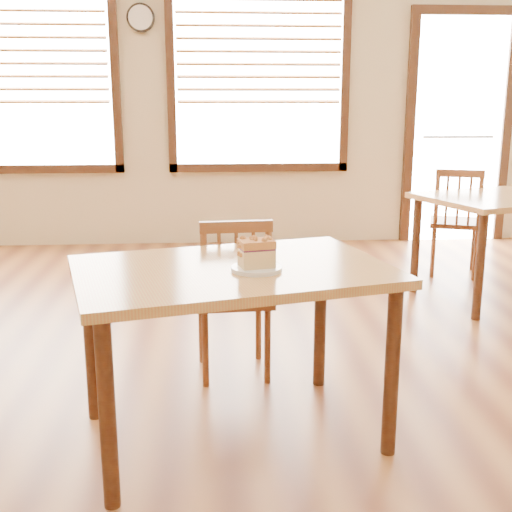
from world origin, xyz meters
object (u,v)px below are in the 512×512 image
Objects in this scene: wall_clock at (141,18)px; cafe_table_main at (233,289)px; cafe_table_second at (511,208)px; cafe_chair_second at (456,221)px; plate at (257,269)px; cake_slice at (256,252)px; cafe_chair_main at (234,296)px.

wall_clock is 4.16m from cafe_table_main.
cafe_table_main is 0.99× the size of cafe_table_second.
cafe_table_second is (2.77, -1.94, -1.49)m from wall_clock.
cafe_chair_second is 4.39× the size of plate.
cafe_chair_second is at bearing 37.94° from cafe_table_main.
cafe_chair_second is at bearing 54.52° from plate.
cafe_table_main is at bearing 131.44° from cake_slice.
wall_clock is 3.39m from cafe_chair_second.
wall_clock is at bearing 89.39° from cake_slice.
cake_slice is at bearing -78.50° from wall_clock.
cafe_table_main is 0.20m from cake_slice.
wall_clock is 0.29× the size of cafe_chair_second.
cafe_chair_main is (0.73, -3.20, -1.72)m from wall_clock.
cake_slice is (0.07, -0.69, 0.39)m from cafe_chair_main.
plate is (0.79, -3.89, -1.39)m from wall_clock.
cafe_table_main is 0.15m from plate.
cafe_chair_main is 4.22× the size of plate.
plate is (0.07, -0.68, 0.32)m from cafe_chair_main.
cafe_chair_second is (-0.16, 0.59, -0.20)m from cafe_table_second.
cafe_chair_main reaches higher than plate.
cafe_table_main is 6.99× the size of plate.
cafe_chair_main is 5.42× the size of cake_slice.
wall_clock reaches higher than plate.
cafe_table_second is at bearing 124.79° from cafe_chair_second.
wall_clock is 3.70m from cafe_table_second.
cafe_table_second is 0.65m from cafe_chair_second.
cafe_chair_main is 0.60× the size of cafe_table_second.
cafe_chair_second is at bearing 42.39° from cake_slice.
cafe_chair_second is at bearing -139.41° from cafe_chair_main.
cafe_chair_second reaches higher than plate.
cafe_chair_main is (0.03, 0.62, -0.22)m from cafe_table_main.
cafe_table_second is at bearing 44.63° from plate.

